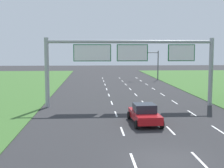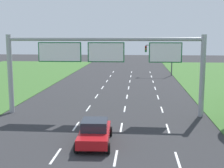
# 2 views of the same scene
# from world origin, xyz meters

# --- Properties ---
(ground_plane) EXTENTS (200.00, 200.00, 0.00)m
(ground_plane) POSITION_xyz_m (0.00, 0.00, 0.00)
(ground_plane) COLOR #2D2D30
(lane_dashes_inner_left) EXTENTS (0.14, 68.40, 0.01)m
(lane_dashes_inner_left) POSITION_xyz_m (-1.75, 15.00, 0.00)
(lane_dashes_inner_left) COLOR white
(lane_dashes_inner_left) RESTS_ON ground_plane
(lane_dashes_inner_right) EXTENTS (0.14, 68.40, 0.01)m
(lane_dashes_inner_right) POSITION_xyz_m (1.75, 15.00, 0.00)
(lane_dashes_inner_right) COLOR white
(lane_dashes_inner_right) RESTS_ON ground_plane
(lane_dashes_slip) EXTENTS (0.14, 68.40, 0.01)m
(lane_dashes_slip) POSITION_xyz_m (5.25, 15.00, 0.00)
(lane_dashes_slip) COLOR white
(lane_dashes_slip) RESTS_ON ground_plane
(car_lead_silver) EXTENTS (2.32, 4.49, 1.55)m
(car_lead_silver) POSITION_xyz_m (0.22, 8.28, 0.76)
(car_lead_silver) COLOR red
(car_lead_silver) RESTS_ON ground_plane
(sign_gantry) EXTENTS (17.24, 0.44, 7.00)m
(sign_gantry) POSITION_xyz_m (0.02, 15.82, 4.96)
(sign_gantry) COLOR #9EA0A5
(sign_gantry) RESTS_ON ground_plane
(traffic_light_mast) EXTENTS (4.76, 0.49, 5.60)m
(traffic_light_mast) POSITION_xyz_m (6.83, 43.52, 3.87)
(traffic_light_mast) COLOR #47494F
(traffic_light_mast) RESTS_ON ground_plane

